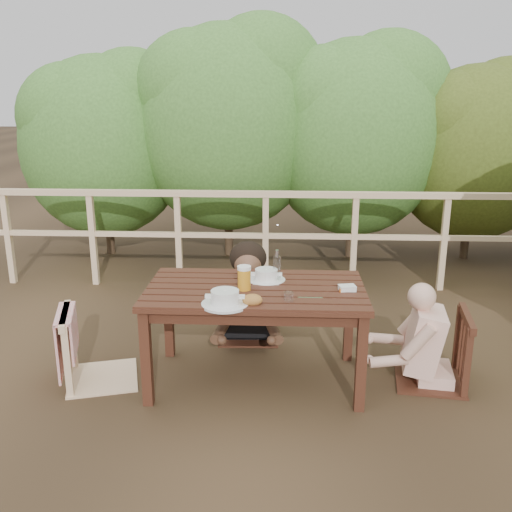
{
  "coord_description": "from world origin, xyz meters",
  "views": [
    {
      "loc": [
        0.18,
        -3.6,
        1.96
      ],
      "look_at": [
        0.0,
        0.05,
        0.9
      ],
      "focal_mm": 39.65,
      "sensor_mm": 36.0,
      "label": 1
    }
  ],
  "objects_px": {
    "table": "(256,335)",
    "bottle": "(277,266)",
    "diner_right": "(441,302)",
    "butter_tub": "(347,289)",
    "chair_far": "(249,281)",
    "beer_glass": "(244,279)",
    "tumbler": "(289,298)",
    "bread_roll": "(252,300)",
    "woman": "(249,261)",
    "chair_right": "(435,316)",
    "soup_near": "(225,298)",
    "chair_left": "(98,314)",
    "soup_far": "(266,275)"
  },
  "relations": [
    {
      "from": "soup_near",
      "to": "bread_roll",
      "type": "height_order",
      "value": "soup_near"
    },
    {
      "from": "chair_far",
      "to": "woman",
      "type": "relative_size",
      "value": 0.75
    },
    {
      "from": "chair_left",
      "to": "bottle",
      "type": "bearing_deg",
      "value": -95.77
    },
    {
      "from": "chair_left",
      "to": "soup_far",
      "type": "xyz_separation_m",
      "value": [
        1.15,
        0.21,
        0.23
      ]
    },
    {
      "from": "chair_left",
      "to": "beer_glass",
      "type": "distance_m",
      "value": 1.05
    },
    {
      "from": "chair_left",
      "to": "soup_near",
      "type": "xyz_separation_m",
      "value": [
        0.91,
        -0.27,
        0.23
      ]
    },
    {
      "from": "diner_right",
      "to": "beer_glass",
      "type": "bearing_deg",
      "value": 102.25
    },
    {
      "from": "butter_tub",
      "to": "tumbler",
      "type": "bearing_deg",
      "value": -161.88
    },
    {
      "from": "woman",
      "to": "tumbler",
      "type": "height_order",
      "value": "woman"
    },
    {
      "from": "diner_right",
      "to": "woman",
      "type": "bearing_deg",
      "value": 70.17
    },
    {
      "from": "chair_far",
      "to": "woman",
      "type": "height_order",
      "value": "woman"
    },
    {
      "from": "table",
      "to": "chair_left",
      "type": "bearing_deg",
      "value": -177.83
    },
    {
      "from": "soup_far",
      "to": "beer_glass",
      "type": "height_order",
      "value": "beer_glass"
    },
    {
      "from": "soup_near",
      "to": "bottle",
      "type": "relative_size",
      "value": 1.32
    },
    {
      "from": "butter_tub",
      "to": "chair_right",
      "type": "bearing_deg",
      "value": -3.89
    },
    {
      "from": "chair_far",
      "to": "soup_far",
      "type": "distance_m",
      "value": 0.64
    },
    {
      "from": "woman",
      "to": "bottle",
      "type": "bearing_deg",
      "value": 109.97
    },
    {
      "from": "chair_left",
      "to": "chair_right",
      "type": "distance_m",
      "value": 2.32
    },
    {
      "from": "tumbler",
      "to": "butter_tub",
      "type": "distance_m",
      "value": 0.45
    },
    {
      "from": "bottle",
      "to": "tumbler",
      "type": "xyz_separation_m",
      "value": [
        0.08,
        -0.43,
        -0.08
      ]
    },
    {
      "from": "bottle",
      "to": "bread_roll",
      "type": "bearing_deg",
      "value": -106.44
    },
    {
      "from": "table",
      "to": "soup_near",
      "type": "relative_size",
      "value": 4.94
    },
    {
      "from": "chair_left",
      "to": "table",
      "type": "bearing_deg",
      "value": -103.9
    },
    {
      "from": "tumbler",
      "to": "butter_tub",
      "type": "xyz_separation_m",
      "value": [
        0.39,
        0.22,
        -0.01
      ]
    },
    {
      "from": "chair_left",
      "to": "butter_tub",
      "type": "relative_size",
      "value": 8.95
    },
    {
      "from": "diner_right",
      "to": "butter_tub",
      "type": "height_order",
      "value": "diner_right"
    },
    {
      "from": "chair_left",
      "to": "diner_right",
      "type": "distance_m",
      "value": 2.35
    },
    {
      "from": "chair_right",
      "to": "bread_roll",
      "type": "xyz_separation_m",
      "value": [
        -1.23,
        -0.36,
        0.23
      ]
    },
    {
      "from": "table",
      "to": "soup_far",
      "type": "relative_size",
      "value": 5.5
    },
    {
      "from": "soup_near",
      "to": "butter_tub",
      "type": "height_order",
      "value": "soup_near"
    },
    {
      "from": "woman",
      "to": "diner_right",
      "type": "distance_m",
      "value": 1.53
    },
    {
      "from": "chair_far",
      "to": "beer_glass",
      "type": "distance_m",
      "value": 0.84
    },
    {
      "from": "bread_roll",
      "to": "beer_glass",
      "type": "xyz_separation_m",
      "value": [
        -0.07,
        0.26,
        0.05
      ]
    },
    {
      "from": "table",
      "to": "tumbler",
      "type": "bearing_deg",
      "value": -48.65
    },
    {
      "from": "bread_roll",
      "to": "butter_tub",
      "type": "bearing_deg",
      "value": 24.12
    },
    {
      "from": "diner_right",
      "to": "bread_roll",
      "type": "height_order",
      "value": "diner_right"
    },
    {
      "from": "chair_far",
      "to": "tumbler",
      "type": "xyz_separation_m",
      "value": [
        0.32,
        -0.99,
        0.23
      ]
    },
    {
      "from": "chair_left",
      "to": "bread_roll",
      "type": "bearing_deg",
      "value": -119.83
    },
    {
      "from": "table",
      "to": "bottle",
      "type": "xyz_separation_m",
      "value": [
        0.14,
        0.18,
        0.45
      ]
    },
    {
      "from": "chair_far",
      "to": "diner_right",
      "type": "bearing_deg",
      "value": -29.13
    },
    {
      "from": "soup_far",
      "to": "beer_glass",
      "type": "xyz_separation_m",
      "value": [
        -0.14,
        -0.22,
        0.04
      ]
    },
    {
      "from": "woman",
      "to": "soup_far",
      "type": "height_order",
      "value": "woman"
    },
    {
      "from": "butter_tub",
      "to": "bread_roll",
      "type": "bearing_deg",
      "value": -167.4
    },
    {
      "from": "table",
      "to": "woman",
      "type": "relative_size",
      "value": 1.13
    },
    {
      "from": "table",
      "to": "chair_right",
      "type": "xyz_separation_m",
      "value": [
        1.23,
        0.05,
        0.15
      ]
    },
    {
      "from": "chair_left",
      "to": "woman",
      "type": "bearing_deg",
      "value": -67.02
    },
    {
      "from": "chair_far",
      "to": "diner_right",
      "type": "relative_size",
      "value": 0.82
    },
    {
      "from": "chair_right",
      "to": "beer_glass",
      "type": "xyz_separation_m",
      "value": [
        -1.3,
        -0.1,
        0.28
      ]
    },
    {
      "from": "chair_far",
      "to": "butter_tub",
      "type": "bearing_deg",
      "value": -49.68
    },
    {
      "from": "bottle",
      "to": "tumbler",
      "type": "relative_size",
      "value": 3.11
    }
  ]
}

